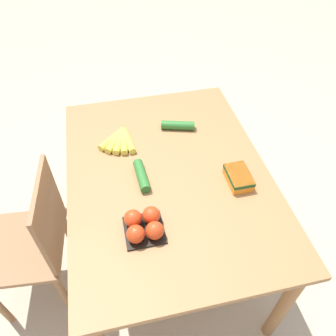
% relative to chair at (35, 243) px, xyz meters
% --- Properties ---
extents(ground_plane, '(12.00, 12.00, 0.00)m').
position_rel_chair_xyz_m(ground_plane, '(0.08, -0.70, -0.47)').
color(ground_plane, '#B7A88E').
extents(dining_table, '(1.32, 0.97, 0.75)m').
position_rel_chair_xyz_m(dining_table, '(0.08, -0.70, 0.18)').
color(dining_table, '#9E7044').
rests_on(dining_table, ground_plane).
extents(chair, '(0.45, 0.44, 0.89)m').
position_rel_chair_xyz_m(chair, '(0.00, 0.00, 0.00)').
color(chair, '#8E6642').
rests_on(chair, ground_plane).
extents(banana_bunch, '(0.20, 0.19, 0.04)m').
position_rel_chair_xyz_m(banana_bunch, '(0.34, -0.50, 0.29)').
color(banana_bunch, brown).
rests_on(banana_bunch, dining_table).
extents(tomato_pack, '(0.16, 0.16, 0.09)m').
position_rel_chair_xyz_m(tomato_pack, '(-0.23, -0.53, 0.32)').
color(tomato_pack, black).
rests_on(tomato_pack, dining_table).
extents(carrot_bag, '(0.15, 0.10, 0.06)m').
position_rel_chair_xyz_m(carrot_bag, '(-0.05, -1.01, 0.31)').
color(carrot_bag, orange).
rests_on(carrot_bag, dining_table).
extents(cucumber_near, '(0.19, 0.06, 0.05)m').
position_rel_chair_xyz_m(cucumber_near, '(0.06, -0.57, 0.30)').
color(cucumber_near, '#2D702D').
rests_on(cucumber_near, dining_table).
extents(cucumber_far, '(0.10, 0.19, 0.05)m').
position_rel_chair_xyz_m(cucumber_far, '(0.39, -0.83, 0.30)').
color(cucumber_far, '#2D702D').
rests_on(cucumber_far, dining_table).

